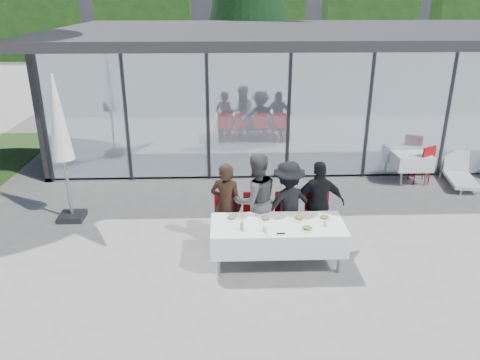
% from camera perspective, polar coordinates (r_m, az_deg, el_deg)
% --- Properties ---
extents(ground, '(90.00, 90.00, 0.00)m').
position_cam_1_polar(ground, '(8.23, 2.03, -10.23)').
color(ground, gray).
rests_on(ground, ground).
extents(pavilion, '(14.80, 8.80, 3.44)m').
position_cam_1_polar(pavilion, '(15.51, 7.60, 13.29)').
color(pavilion, gray).
rests_on(pavilion, ground).
extents(treeline, '(62.50, 2.00, 4.40)m').
position_cam_1_polar(treeline, '(35.07, -4.68, 18.04)').
color(treeline, '#153511').
rests_on(treeline, ground).
extents(dining_table, '(2.26, 0.96, 0.75)m').
position_cam_1_polar(dining_table, '(8.04, 4.58, -6.71)').
color(dining_table, white).
rests_on(dining_table, ground).
extents(diner_a, '(0.72, 0.72, 1.60)m').
position_cam_1_polar(diner_a, '(8.48, -1.68, -3.07)').
color(diner_a, black).
rests_on(diner_a, ground).
extents(diner_chair_a, '(0.44, 0.44, 0.97)m').
position_cam_1_polar(diner_chair_a, '(8.66, -1.67, -4.47)').
color(diner_chair_a, '#AD0B10').
rests_on(diner_chair_a, ground).
extents(diner_b, '(1.09, 1.09, 1.77)m').
position_cam_1_polar(diner_b, '(8.47, 1.93, -2.50)').
color(diner_b, '#4D4D4D').
rests_on(diner_b, ground).
extents(diner_chair_b, '(0.44, 0.44, 0.97)m').
position_cam_1_polar(diner_chair_b, '(8.67, 1.88, -4.42)').
color(diner_chair_b, '#AD0B10').
rests_on(diner_chair_b, ground).
extents(diner_c, '(1.30, 1.30, 1.61)m').
position_cam_1_polar(diner_c, '(8.56, 5.87, -2.91)').
color(diner_c, black).
rests_on(diner_c, ground).
extents(diner_chair_c, '(0.44, 0.44, 0.97)m').
position_cam_1_polar(diner_chair_c, '(8.73, 5.75, -4.33)').
color(diner_chair_c, '#AD0B10').
rests_on(diner_chair_c, ground).
extents(diner_d, '(0.94, 0.94, 1.61)m').
position_cam_1_polar(diner_d, '(8.65, 9.57, -2.83)').
color(diner_d, black).
rests_on(diner_d, ground).
extents(diner_chair_d, '(0.44, 0.44, 0.97)m').
position_cam_1_polar(diner_chair_d, '(8.82, 9.38, -4.24)').
color(diner_chair_d, '#AD0B10').
rests_on(diner_chair_d, ground).
extents(plate_a, '(0.26, 0.26, 0.07)m').
position_cam_1_polar(plate_a, '(8.07, -0.99, -4.62)').
color(plate_a, white).
rests_on(plate_a, dining_table).
extents(plate_b, '(0.26, 0.26, 0.07)m').
position_cam_1_polar(plate_b, '(8.06, 3.09, -4.70)').
color(plate_b, white).
rests_on(plate_b, dining_table).
extents(plate_c, '(0.26, 0.26, 0.07)m').
position_cam_1_polar(plate_c, '(8.12, 7.25, -4.63)').
color(plate_c, white).
rests_on(plate_c, dining_table).
extents(plate_d, '(0.26, 0.26, 0.07)m').
position_cam_1_polar(plate_d, '(8.21, 10.23, -4.52)').
color(plate_d, white).
rests_on(plate_d, dining_table).
extents(plate_extra, '(0.26, 0.26, 0.07)m').
position_cam_1_polar(plate_extra, '(7.80, 8.17, -5.85)').
color(plate_extra, white).
rests_on(plate_extra, dining_table).
extents(juice_bottle, '(0.06, 0.06, 0.14)m').
position_cam_1_polar(juice_bottle, '(7.69, 0.24, -5.65)').
color(juice_bottle, '#9EBF4F').
rests_on(juice_bottle, dining_table).
extents(drinking_glasses, '(1.09, 0.22, 0.10)m').
position_cam_1_polar(drinking_glasses, '(7.78, 6.75, -5.65)').
color(drinking_glasses, silver).
rests_on(drinking_glasses, dining_table).
extents(folded_eyeglasses, '(0.14, 0.03, 0.01)m').
position_cam_1_polar(folded_eyeglasses, '(7.63, 4.99, -6.51)').
color(folded_eyeglasses, black).
rests_on(folded_eyeglasses, dining_table).
extents(spare_table_right, '(0.86, 0.86, 0.74)m').
position_cam_1_polar(spare_table_right, '(12.27, 20.09, 2.27)').
color(spare_table_right, white).
rests_on(spare_table_right, ground).
extents(spare_chair_b, '(0.60, 0.60, 0.97)m').
position_cam_1_polar(spare_chair_b, '(12.26, 21.49, 1.98)').
color(spare_chair_b, '#AD0B10').
rests_on(spare_chair_b, ground).
extents(market_umbrella, '(0.50, 0.50, 3.00)m').
position_cam_1_polar(market_umbrella, '(9.72, -21.17, 5.99)').
color(market_umbrella, black).
rests_on(market_umbrella, ground).
extents(lounger, '(0.83, 1.42, 0.72)m').
position_cam_1_polar(lounger, '(12.69, 25.19, 0.71)').
color(lounger, white).
rests_on(lounger, ground).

